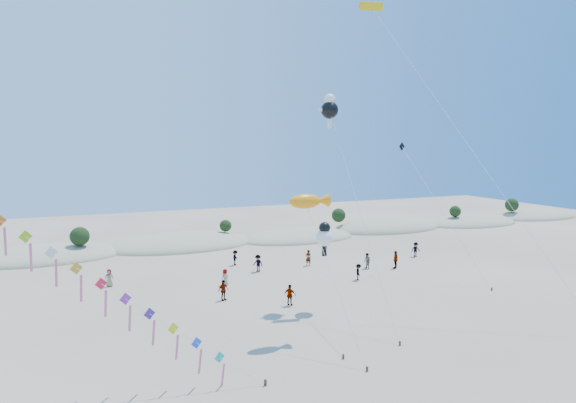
{
  "coord_description": "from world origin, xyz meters",
  "views": [
    {
      "loc": [
        -10.88,
        -16.66,
        13.06
      ],
      "look_at": [
        1.96,
        14.0,
        9.13
      ],
      "focal_mm": 30.0,
      "sensor_mm": 36.0,
      "label": 1
    }
  ],
  "objects": [
    {
      "name": "parafoil_kite",
      "position": [
        12.07,
        18.84,
        23.81
      ],
      "size": [
        10.12,
        16.07,
        24.98
      ],
      "color": "#3F2D1E",
      "rests_on": "ground"
    },
    {
      "name": "fish_kite",
      "position": [
        2.91,
        12.5,
        9.26
      ],
      "size": [
        2.87,
        7.06,
        9.79
      ],
      "color": "#3F2D1E",
      "rests_on": "ground"
    },
    {
      "name": "dune_ridge",
      "position": [
        1.06,
        45.14,
        0.11
      ],
      "size": [
        145.3,
        11.49,
        5.57
      ],
      "color": "tan",
      "rests_on": "ground"
    },
    {
      "name": "cartoon_kite_low",
      "position": [
        6.24,
        16.73,
        5.9
      ],
      "size": [
        3.86,
        9.5,
        7.02
      ],
      "color": "#3F2D1E",
      "rests_on": "ground"
    },
    {
      "name": "dark_kite",
      "position": [
        20.55,
        22.15,
        8.79
      ],
      "size": [
        3.02,
        10.69,
        13.34
      ],
      "color": "#3F2D1E",
      "rests_on": "ground"
    },
    {
      "name": "cartoon_kite_high",
      "position": [
        7.82,
        19.09,
        16.04
      ],
      "size": [
        2.0,
        11.6,
        17.24
      ],
      "color": "#3F2D1E",
      "rests_on": "ground"
    },
    {
      "name": "beachgoers",
      "position": [
        8.89,
        26.54,
        0.86
      ],
      "size": [
        34.71,
        15.65,
        1.89
      ],
      "color": "slate",
      "rests_on": "ground"
    }
  ]
}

